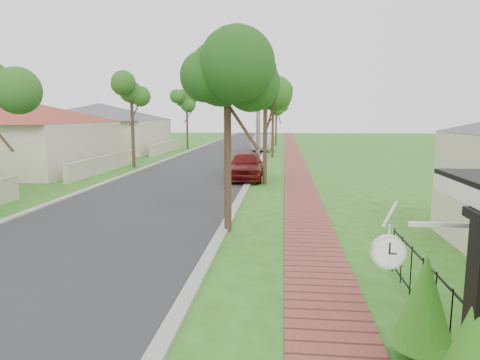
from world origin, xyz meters
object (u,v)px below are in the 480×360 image
at_px(parked_car_red, 246,166).
at_px(near_tree, 227,85).
at_px(parked_car_white, 263,143).
at_px(utility_pole, 258,114).
at_px(station_clock, 392,249).

bearing_deg(parked_car_red, near_tree, -89.54).
height_order(parked_car_white, utility_pole, utility_pole).
relative_size(near_tree, utility_pole, 0.78).
distance_m(parked_car_white, station_clock, 37.15).
relative_size(parked_car_red, station_clock, 4.31).
xyz_separation_m(parked_car_red, utility_pole, (0.50, 2.57, 2.78)).
bearing_deg(utility_pole, parked_car_white, 91.75).
relative_size(near_tree, station_clock, 5.19).
xyz_separation_m(parked_car_red, station_clock, (3.30, -18.03, 1.18)).
xyz_separation_m(parked_car_white, station_clock, (3.30, -36.98, 1.16)).
distance_m(parked_car_red, utility_pole, 3.82).
xyz_separation_m(near_tree, utility_pole, (0.10, 13.00, -0.78)).
height_order(parked_car_red, utility_pole, utility_pole).
height_order(parked_car_red, parked_car_white, parked_car_white).
distance_m(parked_car_white, utility_pole, 16.62).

